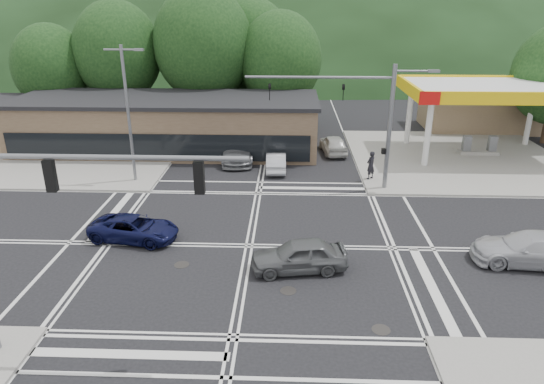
{
  "coord_description": "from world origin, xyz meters",
  "views": [
    {
      "loc": [
        1.97,
        -21.64,
        11.48
      ],
      "look_at": [
        1.01,
        3.89,
        1.4
      ],
      "focal_mm": 32.0,
      "sensor_mm": 36.0,
      "label": 1
    }
  ],
  "objects_px": {
    "car_silver_east": "(531,249)",
    "car_northbound": "(236,150)",
    "car_queue_b": "(333,144)",
    "pedestrian": "(371,165)",
    "car_blue_west": "(134,228)",
    "car_grey_center": "(299,255)",
    "car_queue_a": "(276,161)"
  },
  "relations": [
    {
      "from": "pedestrian",
      "to": "car_silver_east",
      "type": "bearing_deg",
      "value": 77.16
    },
    {
      "from": "car_grey_center",
      "to": "car_silver_east",
      "type": "bearing_deg",
      "value": 86.8
    },
    {
      "from": "car_blue_west",
      "to": "pedestrian",
      "type": "relative_size",
      "value": 2.35
    },
    {
      "from": "car_blue_west",
      "to": "car_northbound",
      "type": "height_order",
      "value": "car_northbound"
    },
    {
      "from": "car_queue_a",
      "to": "car_northbound",
      "type": "distance_m",
      "value": 3.78
    },
    {
      "from": "pedestrian",
      "to": "car_northbound",
      "type": "bearing_deg",
      "value": -63.69
    },
    {
      "from": "car_queue_a",
      "to": "car_grey_center",
      "type": "bearing_deg",
      "value": 94.12
    },
    {
      "from": "car_northbound",
      "to": "car_queue_b",
      "type": "bearing_deg",
      "value": 9.81
    },
    {
      "from": "car_silver_east",
      "to": "car_queue_b",
      "type": "xyz_separation_m",
      "value": [
        -7.76,
        17.5,
        -0.03
      ]
    },
    {
      "from": "car_silver_east",
      "to": "car_grey_center",
      "type": "bearing_deg",
      "value": -78.56
    },
    {
      "from": "car_blue_west",
      "to": "pedestrian",
      "type": "xyz_separation_m",
      "value": [
        13.45,
        9.32,
        0.49
      ]
    },
    {
      "from": "car_queue_b",
      "to": "car_queue_a",
      "type": "bearing_deg",
      "value": 37.84
    },
    {
      "from": "car_silver_east",
      "to": "car_queue_a",
      "type": "xyz_separation_m",
      "value": [
        -12.26,
        13.07,
        -0.11
      ]
    },
    {
      "from": "car_northbound",
      "to": "car_grey_center",
      "type": "bearing_deg",
      "value": -81.15
    },
    {
      "from": "car_silver_east",
      "to": "car_queue_b",
      "type": "height_order",
      "value": "car_silver_east"
    },
    {
      "from": "car_grey_center",
      "to": "car_queue_a",
      "type": "height_order",
      "value": "car_grey_center"
    },
    {
      "from": "car_grey_center",
      "to": "car_blue_west",
      "type": "bearing_deg",
      "value": -116.5
    },
    {
      "from": "car_blue_west",
      "to": "car_grey_center",
      "type": "height_order",
      "value": "car_grey_center"
    },
    {
      "from": "car_queue_b",
      "to": "pedestrian",
      "type": "height_order",
      "value": "pedestrian"
    },
    {
      "from": "car_queue_b",
      "to": "pedestrian",
      "type": "bearing_deg",
      "value": 100.57
    },
    {
      "from": "car_grey_center",
      "to": "car_queue_b",
      "type": "distance_m",
      "value": 18.74
    },
    {
      "from": "car_blue_west",
      "to": "pedestrian",
      "type": "bearing_deg",
      "value": -45.97
    },
    {
      "from": "car_northbound",
      "to": "car_blue_west",
      "type": "bearing_deg",
      "value": -112.82
    },
    {
      "from": "car_blue_west",
      "to": "car_queue_a",
      "type": "height_order",
      "value": "car_queue_a"
    },
    {
      "from": "car_queue_b",
      "to": "car_northbound",
      "type": "bearing_deg",
      "value": 9.97
    },
    {
      "from": "car_blue_west",
      "to": "car_silver_east",
      "type": "relative_size",
      "value": 0.86
    },
    {
      "from": "car_grey_center",
      "to": "car_queue_a",
      "type": "relative_size",
      "value": 1.09
    },
    {
      "from": "car_queue_b",
      "to": "car_grey_center",
      "type": "bearing_deg",
      "value": 73.97
    },
    {
      "from": "car_grey_center",
      "to": "car_silver_east",
      "type": "xyz_separation_m",
      "value": [
        10.79,
        0.99,
        0.02
      ]
    },
    {
      "from": "car_silver_east",
      "to": "car_northbound",
      "type": "xyz_separation_m",
      "value": [
        -15.36,
        15.23,
        0.06
      ]
    },
    {
      "from": "car_silver_east",
      "to": "car_northbound",
      "type": "relative_size",
      "value": 0.93
    },
    {
      "from": "car_grey_center",
      "to": "car_queue_a",
      "type": "bearing_deg",
      "value": 177.5
    }
  ]
}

